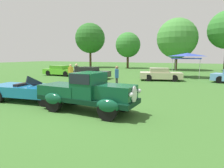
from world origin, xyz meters
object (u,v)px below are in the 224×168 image
at_px(feature_pickup_truck, 88,92).
at_px(show_car_cream, 160,74).
at_px(show_car_charcoal, 90,73).
at_px(spectator_between_cars, 71,73).
at_px(canopy_tent_left_field, 187,55).
at_px(spectator_by_row, 77,72).
at_px(neighbor_convertible, 33,90).
at_px(show_car_lime, 61,71).
at_px(spectator_near_truck, 117,77).

distance_m(feature_pickup_truck, show_car_cream, 12.05).
xyz_separation_m(show_car_charcoal, show_car_cream, (7.16, 1.33, -0.00)).
distance_m(spectator_between_cars, canopy_tent_left_field, 13.10).
distance_m(show_car_cream, spectator_by_row, 8.00).
distance_m(spectator_between_cars, spectator_by_row, 1.10).
bearing_deg(show_car_cream, show_car_charcoal, -169.45).
height_order(neighbor_convertible, spectator_between_cars, spectator_between_cars).
relative_size(show_car_charcoal, spectator_between_cars, 2.51).
bearing_deg(spectator_between_cars, neighbor_convertible, -72.27).
height_order(neighbor_convertible, show_car_charcoal, neighbor_convertible).
relative_size(spectator_by_row, canopy_tent_left_field, 0.56).
bearing_deg(neighbor_convertible, spectator_by_row, 106.38).
distance_m(show_car_lime, spectator_near_truck, 12.00).
bearing_deg(spectator_by_row, spectator_between_cars, -81.29).
height_order(show_car_charcoal, spectator_near_truck, spectator_near_truck).
bearing_deg(feature_pickup_truck, spectator_near_truck, 99.84).
height_order(show_car_lime, spectator_between_cars, spectator_between_cars).
height_order(show_car_lime, canopy_tent_left_field, canopy_tent_left_field).
xyz_separation_m(spectator_near_truck, spectator_by_row, (-4.78, 2.06, 0.00)).
bearing_deg(spectator_between_cars, spectator_near_truck, -11.86).
xyz_separation_m(feature_pickup_truck, show_car_cream, (0.85, 12.02, -0.27)).
bearing_deg(spectator_near_truck, canopy_tent_left_field, 70.29).
height_order(feature_pickup_truck, show_car_charcoal, feature_pickup_truck).
height_order(neighbor_convertible, show_car_lime, neighbor_convertible).
bearing_deg(spectator_by_row, neighbor_convertible, -73.62).
distance_m(show_car_charcoal, spectator_near_truck, 7.54).
xyz_separation_m(feature_pickup_truck, show_car_charcoal, (-6.31, 10.68, -0.27)).
bearing_deg(spectator_by_row, spectator_near_truck, -23.28).
relative_size(spectator_near_truck, spectator_between_cars, 1.00).
relative_size(show_car_cream, spectator_by_row, 2.52).
bearing_deg(spectator_near_truck, feature_pickup_truck, -80.16).
distance_m(show_car_lime, spectator_between_cars, 7.76).
relative_size(feature_pickup_truck, show_car_lime, 1.04).
relative_size(neighbor_convertible, show_car_cream, 1.10).
bearing_deg(neighbor_convertible, feature_pickup_truck, -6.79).
height_order(feature_pickup_truck, neighbor_convertible, feature_pickup_truck).
height_order(spectator_by_row, canopy_tent_left_field, canopy_tent_left_field).
distance_m(spectator_near_truck, spectator_between_cars, 4.72).
bearing_deg(feature_pickup_truck, neighbor_convertible, 173.21).
xyz_separation_m(show_car_lime, show_car_cream, (11.92, 0.20, -0.00)).
bearing_deg(spectator_between_cars, spectator_by_row, 98.71).
bearing_deg(show_car_lime, neighbor_convertible, -56.93).
bearing_deg(spectator_between_cars, show_car_charcoal, 99.93).
xyz_separation_m(neighbor_convertible, spectator_between_cars, (-1.90, 5.93, 0.33)).
xyz_separation_m(feature_pickup_truck, spectator_between_cars, (-5.55, 6.37, 0.05)).
bearing_deg(neighbor_convertible, canopy_tent_left_field, 67.32).
distance_m(feature_pickup_truck, spectator_near_truck, 5.48).
distance_m(show_car_cream, spectator_near_truck, 6.86).
height_order(spectator_near_truck, canopy_tent_left_field, canopy_tent_left_field).
height_order(show_car_lime, spectator_by_row, spectator_by_row).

